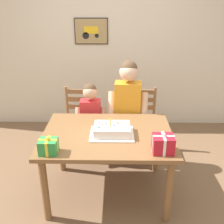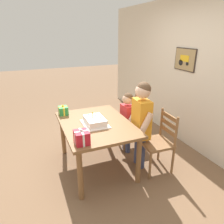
{
  "view_description": "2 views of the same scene",
  "coord_description": "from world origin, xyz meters",
  "px_view_note": "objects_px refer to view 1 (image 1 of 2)",
  "views": [
    {
      "loc": [
        0.08,
        -2.41,
        2.05
      ],
      "look_at": [
        0.04,
        0.06,
        0.96
      ],
      "focal_mm": 42.66,
      "sensor_mm": 36.0,
      "label": 1
    },
    {
      "loc": [
        2.65,
        -0.85,
        2.0
      ],
      "look_at": [
        0.14,
        0.2,
        0.94
      ],
      "focal_mm": 33.11,
      "sensor_mm": 36.0,
      "label": 2
    }
  ],
  "objects_px": {
    "child_older": "(128,104)",
    "chair_left": "(79,122)",
    "gift_box_beside_cake": "(163,144)",
    "child_younger": "(91,116)",
    "dining_table": "(108,142)",
    "gift_box_red_large": "(48,146)",
    "birthday_cake": "(112,130)",
    "chair_right": "(140,122)"
  },
  "relations": [
    {
      "from": "dining_table",
      "to": "chair_right",
      "type": "height_order",
      "value": "chair_right"
    },
    {
      "from": "chair_left",
      "to": "child_younger",
      "type": "relative_size",
      "value": 0.86
    },
    {
      "from": "gift_box_beside_cake",
      "to": "child_older",
      "type": "relative_size",
      "value": 0.14
    },
    {
      "from": "birthday_cake",
      "to": "chair_right",
      "type": "xyz_separation_m",
      "value": [
        0.37,
        0.87,
        -0.33
      ]
    },
    {
      "from": "dining_table",
      "to": "gift_box_beside_cake",
      "type": "xyz_separation_m",
      "value": [
        0.51,
        -0.34,
        0.18
      ]
    },
    {
      "from": "gift_box_beside_cake",
      "to": "child_older",
      "type": "height_order",
      "value": "child_older"
    },
    {
      "from": "birthday_cake",
      "to": "gift_box_beside_cake",
      "type": "height_order",
      "value": "same"
    },
    {
      "from": "gift_box_red_large",
      "to": "chair_left",
      "type": "bearing_deg",
      "value": 85.09
    },
    {
      "from": "gift_box_beside_cake",
      "to": "child_older",
      "type": "bearing_deg",
      "value": 105.79
    },
    {
      "from": "gift_box_beside_cake",
      "to": "child_older",
      "type": "distance_m",
      "value": 1.01
    },
    {
      "from": "gift_box_red_large",
      "to": "gift_box_beside_cake",
      "type": "height_order",
      "value": "gift_box_beside_cake"
    },
    {
      "from": "gift_box_red_large",
      "to": "gift_box_beside_cake",
      "type": "relative_size",
      "value": 0.86
    },
    {
      "from": "child_older",
      "to": "child_younger",
      "type": "height_order",
      "value": "child_older"
    },
    {
      "from": "child_older",
      "to": "gift_box_red_large",
      "type": "bearing_deg",
      "value": -126.52
    },
    {
      "from": "chair_left",
      "to": "gift_box_red_large",
      "type": "bearing_deg",
      "value": -94.91
    },
    {
      "from": "gift_box_red_large",
      "to": "gift_box_beside_cake",
      "type": "distance_m",
      "value": 1.02
    },
    {
      "from": "child_older",
      "to": "child_younger",
      "type": "distance_m",
      "value": 0.49
    },
    {
      "from": "dining_table",
      "to": "chair_left",
      "type": "bearing_deg",
      "value": 116.04
    },
    {
      "from": "birthday_cake",
      "to": "child_older",
      "type": "distance_m",
      "value": 0.69
    },
    {
      "from": "gift_box_beside_cake",
      "to": "child_younger",
      "type": "bearing_deg",
      "value": 127.13
    },
    {
      "from": "birthday_cake",
      "to": "chair_right",
      "type": "height_order",
      "value": "birthday_cake"
    },
    {
      "from": "child_younger",
      "to": "gift_box_beside_cake",
      "type": "bearing_deg",
      "value": -52.87
    },
    {
      "from": "chair_left",
      "to": "child_older",
      "type": "xyz_separation_m",
      "value": [
        0.64,
        -0.21,
        0.36
      ]
    },
    {
      "from": "birthday_cake",
      "to": "gift_box_beside_cake",
      "type": "bearing_deg",
      "value": -34.3
    },
    {
      "from": "birthday_cake",
      "to": "gift_box_red_large",
      "type": "distance_m",
      "value": 0.66
    },
    {
      "from": "child_older",
      "to": "chair_left",
      "type": "bearing_deg",
      "value": 161.9
    },
    {
      "from": "child_older",
      "to": "birthday_cake",
      "type": "bearing_deg",
      "value": -105.77
    },
    {
      "from": "birthday_cake",
      "to": "gift_box_beside_cake",
      "type": "relative_size",
      "value": 2.26
    },
    {
      "from": "chair_left",
      "to": "child_older",
      "type": "relative_size",
      "value": 0.68
    },
    {
      "from": "dining_table",
      "to": "chair_right",
      "type": "bearing_deg",
      "value": 63.72
    },
    {
      "from": "birthday_cake",
      "to": "child_younger",
      "type": "xyz_separation_m",
      "value": [
        -0.28,
        0.66,
        -0.15
      ]
    },
    {
      "from": "chair_left",
      "to": "chair_right",
      "type": "bearing_deg",
      "value": -0.0
    },
    {
      "from": "birthday_cake",
      "to": "chair_right",
      "type": "bearing_deg",
      "value": 66.89
    },
    {
      "from": "chair_left",
      "to": "dining_table",
      "type": "bearing_deg",
      "value": -63.96
    },
    {
      "from": "gift_box_beside_cake",
      "to": "child_younger",
      "type": "distance_m",
      "value": 1.24
    },
    {
      "from": "chair_left",
      "to": "chair_right",
      "type": "relative_size",
      "value": 1.0
    },
    {
      "from": "child_older",
      "to": "dining_table",
      "type": "bearing_deg",
      "value": -110.05
    },
    {
      "from": "birthday_cake",
      "to": "gift_box_red_large",
      "type": "relative_size",
      "value": 2.61
    },
    {
      "from": "dining_table",
      "to": "birthday_cake",
      "type": "relative_size",
      "value": 3.03
    },
    {
      "from": "dining_table",
      "to": "birthday_cake",
      "type": "xyz_separation_m",
      "value": [
        0.04,
        -0.03,
        0.15
      ]
    },
    {
      "from": "dining_table",
      "to": "birthday_cake",
      "type": "height_order",
      "value": "birthday_cake"
    },
    {
      "from": "chair_left",
      "to": "child_younger",
      "type": "bearing_deg",
      "value": -49.42
    }
  ]
}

